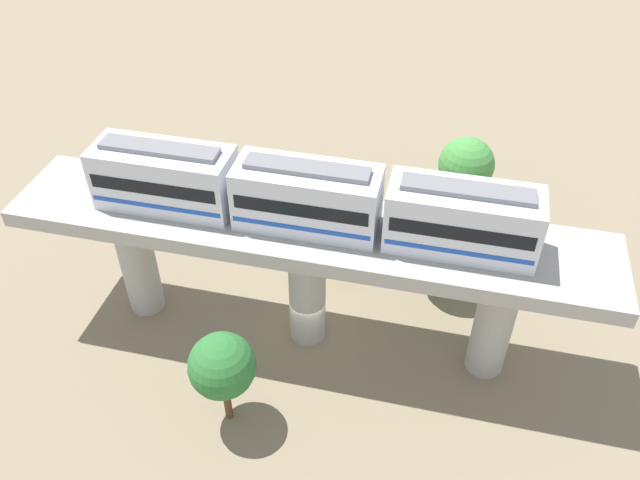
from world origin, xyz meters
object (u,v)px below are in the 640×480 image
object	(u,v)px
parked_car_yellow	(347,255)
tree_near_viaduct	(466,165)
train	(307,197)
tree_far_corner	(222,366)
tree_mid_lot	(447,235)
parked_car_blue	(237,200)

from	to	relation	value
parked_car_yellow	tree_near_viaduct	xyz separation A→B (m)	(-7.40, 6.26, 2.66)
train	tree_far_corner	distance (m)	8.46
train	tree_near_viaduct	bearing A→B (deg)	151.88
tree_near_viaduct	tree_mid_lot	bearing A→B (deg)	-4.64
tree_near_viaduct	parked_car_blue	bearing A→B (deg)	-75.92
parked_car_blue	tree_far_corner	size ratio (longest dim) A/B	0.79
parked_car_blue	tree_mid_lot	size ratio (longest dim) A/B	0.73
parked_car_blue	parked_car_yellow	bearing A→B (deg)	65.99
parked_car_yellow	parked_car_blue	xyz separation A→B (m)	(-3.76, -8.25, 0.00)
train	tree_near_viaduct	world-z (taller)	train
train	tree_near_viaduct	distance (m)	16.18
parked_car_yellow	parked_car_blue	distance (m)	9.07
parked_car_yellow	tree_near_viaduct	size ratio (longest dim) A/B	0.83
parked_car_yellow	train	bearing A→B (deg)	-4.13
parked_car_blue	tree_mid_lot	xyz separation A→B (m)	(4.22, 13.87, 3.05)
parked_car_blue	tree_near_viaduct	bearing A→B (deg)	104.60
parked_car_yellow	tree_near_viaduct	distance (m)	10.05
train	parked_car_blue	world-z (taller)	train
parked_car_yellow	parked_car_blue	bearing A→B (deg)	-110.38
train	tree_mid_lot	world-z (taller)	train
tree_far_corner	train	bearing A→B (deg)	157.69
tree_near_viaduct	tree_far_corner	xyz separation A→B (m)	(19.32, -9.58, 0.37)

